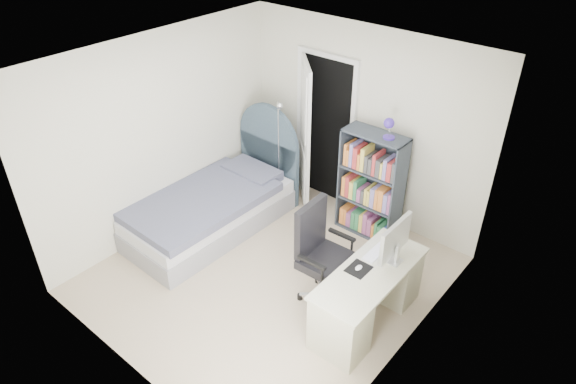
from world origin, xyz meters
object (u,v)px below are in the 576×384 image
Objects in this scene: bookcase at (371,188)px; floor_lamp at (279,162)px; office_chair at (321,250)px; desk at (369,294)px; nightstand at (271,156)px; bed at (216,205)px.

floor_lamp is at bearing -171.70° from bookcase.
bookcase is 1.37m from office_chair.
desk is at bearing 2.62° from office_chair.
desk reaches higher than nightstand.
nightstand is 0.40× the size of floor_lamp.
bookcase reaches higher than office_chair.
office_chair is at bearing -5.94° from bed.
bookcase is (1.32, 0.19, 0.03)m from floor_lamp.
bookcase reaches higher than nightstand.
bookcase is (1.79, -0.16, 0.25)m from nightstand.
bookcase is at bearing 8.30° from floor_lamp.
desk is (2.40, -0.16, 0.06)m from bed.
office_chair reaches higher than desk.
desk is 0.65m from office_chair.
bookcase is (1.57, 1.16, 0.34)m from bed.
office_chair is (1.81, -0.19, 0.33)m from bed.
office_chair reaches higher than nightstand.
bed is at bearing 174.06° from office_chair.
bed is at bearing -104.29° from floor_lamp.
bed is 3.76× the size of nightstand.
bed is 1.92× the size of office_chair.
desk is (0.83, -1.32, -0.27)m from bookcase.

